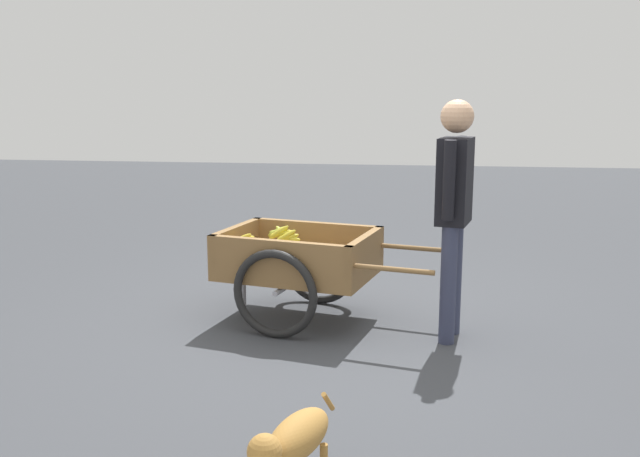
% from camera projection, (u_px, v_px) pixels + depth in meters
% --- Properties ---
extents(ground_plane, '(24.00, 24.00, 0.00)m').
position_uv_depth(ground_plane, '(335.00, 335.00, 4.94)').
color(ground_plane, '#3D3F44').
extents(fruit_cart, '(1.78, 1.13, 0.74)m').
position_uv_depth(fruit_cart, '(299.00, 264.00, 5.21)').
color(fruit_cart, olive).
rests_on(fruit_cart, ground).
extents(vendor_person, '(0.27, 0.57, 1.66)m').
position_uv_depth(vendor_person, '(454.00, 198.00, 4.71)').
color(vendor_person, '#333851').
rests_on(vendor_person, ground).
extents(dog, '(0.32, 0.64, 0.40)m').
position_uv_depth(dog, '(294.00, 440.00, 2.91)').
color(dog, '#AD7A38').
rests_on(dog, ground).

